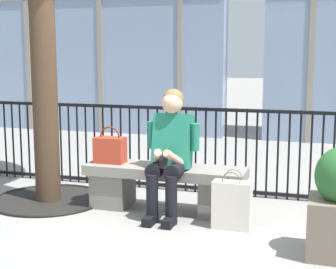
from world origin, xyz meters
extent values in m
plane|color=gray|center=(0.00, 0.00, 0.00)|extent=(60.00, 60.00, 0.00)
cube|color=gray|center=(0.00, 0.00, 0.40)|extent=(1.60, 0.44, 0.10)
cube|color=slate|center=(-0.56, 0.00, 0.17)|extent=(0.36, 0.37, 0.35)
cube|color=slate|center=(0.56, 0.00, 0.17)|extent=(0.36, 0.37, 0.35)
cylinder|color=black|center=(0.00, -0.18, 0.47)|extent=(0.15, 0.40, 0.15)
cylinder|color=black|center=(0.00, -0.38, 0.23)|extent=(0.11, 0.11, 0.45)
cube|color=black|center=(0.00, -0.44, 0.04)|extent=(0.09, 0.22, 0.08)
cylinder|color=black|center=(0.18, -0.18, 0.47)|extent=(0.15, 0.40, 0.15)
cylinder|color=black|center=(0.18, -0.38, 0.23)|extent=(0.11, 0.11, 0.45)
cube|color=black|center=(0.18, -0.44, 0.04)|extent=(0.09, 0.22, 0.08)
cube|color=#1E7259|center=(0.09, -0.04, 0.71)|extent=(0.36, 0.30, 0.55)
cylinder|color=#1E7259|center=(-0.13, -0.04, 0.76)|extent=(0.08, 0.08, 0.26)
cylinder|color=#DBAD89|center=(0.01, -0.26, 0.59)|extent=(0.16, 0.28, 0.20)
cylinder|color=#1E7259|center=(0.31, -0.04, 0.76)|extent=(0.08, 0.08, 0.26)
cylinder|color=#DBAD89|center=(0.17, -0.26, 0.59)|extent=(0.16, 0.28, 0.20)
cube|color=black|center=(0.09, -0.32, 0.57)|extent=(0.07, 0.10, 0.13)
sphere|color=#DBAD89|center=(0.09, -0.06, 1.08)|extent=(0.20, 0.20, 0.20)
sphere|color=olive|center=(0.09, -0.03, 1.11)|extent=(0.20, 0.20, 0.20)
cube|color=#B23823|center=(-0.58, -0.01, 0.58)|extent=(0.31, 0.17, 0.26)
torus|color=maroon|center=(-0.58, -0.01, 0.72)|extent=(0.21, 0.02, 0.21)
cube|color=beige|center=(0.73, -0.32, 0.21)|extent=(0.34, 0.16, 0.43)
torus|color=slate|center=(0.73, -0.38, 0.45)|extent=(0.16, 0.01, 0.16)
torus|color=slate|center=(0.73, -0.27, 0.45)|extent=(0.16, 0.01, 0.16)
cylinder|color=black|center=(-2.37, 0.76, 0.48)|extent=(0.02, 0.02, 0.96)
cylinder|color=black|center=(-2.25, 0.76, 0.48)|extent=(0.02, 0.02, 0.96)
cylinder|color=black|center=(-2.14, 0.76, 0.48)|extent=(0.02, 0.02, 0.96)
cylinder|color=black|center=(-2.03, 0.76, 0.48)|extent=(0.02, 0.02, 0.96)
cylinder|color=black|center=(-1.92, 0.76, 0.48)|extent=(0.02, 0.02, 0.96)
cylinder|color=black|center=(-1.80, 0.76, 0.48)|extent=(0.02, 0.02, 0.96)
cylinder|color=black|center=(-1.69, 0.76, 0.48)|extent=(0.02, 0.02, 0.96)
cylinder|color=black|center=(-1.58, 0.76, 0.48)|extent=(0.02, 0.02, 0.96)
cylinder|color=black|center=(-1.47, 0.76, 0.48)|extent=(0.02, 0.02, 0.96)
cylinder|color=black|center=(-1.35, 0.76, 0.48)|extent=(0.02, 0.02, 0.96)
cylinder|color=black|center=(-1.24, 0.76, 0.48)|extent=(0.02, 0.02, 0.96)
cylinder|color=black|center=(-1.13, 0.76, 0.48)|extent=(0.02, 0.02, 0.96)
cylinder|color=black|center=(-1.01, 0.76, 0.48)|extent=(0.02, 0.02, 0.96)
cylinder|color=black|center=(-0.90, 0.76, 0.48)|extent=(0.02, 0.02, 0.96)
cylinder|color=black|center=(-0.79, 0.76, 0.48)|extent=(0.02, 0.02, 0.96)
cylinder|color=black|center=(-0.68, 0.76, 0.48)|extent=(0.02, 0.02, 0.96)
cylinder|color=black|center=(-0.56, 0.76, 0.48)|extent=(0.02, 0.02, 0.96)
cylinder|color=black|center=(-0.45, 0.76, 0.48)|extent=(0.02, 0.02, 0.96)
cylinder|color=black|center=(-0.34, 0.76, 0.48)|extent=(0.02, 0.02, 0.96)
cylinder|color=black|center=(-0.23, 0.76, 0.48)|extent=(0.02, 0.02, 0.96)
cylinder|color=black|center=(-0.11, 0.76, 0.48)|extent=(0.02, 0.02, 0.96)
cylinder|color=black|center=(0.00, 0.76, 0.48)|extent=(0.02, 0.02, 0.96)
cylinder|color=black|center=(0.11, 0.76, 0.48)|extent=(0.02, 0.02, 0.96)
cylinder|color=black|center=(0.23, 0.76, 0.48)|extent=(0.02, 0.02, 0.96)
cylinder|color=black|center=(0.34, 0.76, 0.48)|extent=(0.02, 0.02, 0.96)
cylinder|color=black|center=(0.45, 0.76, 0.48)|extent=(0.02, 0.02, 0.96)
cylinder|color=black|center=(0.56, 0.76, 0.48)|extent=(0.02, 0.02, 0.96)
cylinder|color=black|center=(0.68, 0.76, 0.48)|extent=(0.02, 0.02, 0.96)
cylinder|color=black|center=(0.79, 0.76, 0.48)|extent=(0.02, 0.02, 0.96)
cylinder|color=black|center=(0.90, 0.76, 0.48)|extent=(0.02, 0.02, 0.96)
cylinder|color=black|center=(1.01, 0.76, 0.48)|extent=(0.02, 0.02, 0.96)
cylinder|color=black|center=(1.13, 0.76, 0.48)|extent=(0.02, 0.02, 0.96)
cylinder|color=black|center=(1.24, 0.76, 0.48)|extent=(0.02, 0.02, 0.96)
cylinder|color=black|center=(1.35, 0.76, 0.48)|extent=(0.02, 0.02, 0.96)
cylinder|color=black|center=(1.47, 0.76, 0.48)|extent=(0.02, 0.02, 0.96)
cylinder|color=black|center=(1.58, 0.76, 0.48)|extent=(0.02, 0.02, 0.96)
cube|color=black|center=(0.00, 0.76, 0.05)|extent=(9.47, 0.04, 0.04)
cube|color=black|center=(0.00, 0.76, 0.94)|extent=(9.47, 0.04, 0.04)
cylinder|color=black|center=(-1.29, -0.04, 0.01)|extent=(1.19, 1.19, 0.01)
torus|color=black|center=(-1.29, -0.04, 0.01)|extent=(1.22, 1.22, 0.03)
cylinder|color=#423021|center=(-1.29, -0.04, 1.70)|extent=(0.26, 0.26, 3.40)
camera|label=1|loc=(1.51, -4.65, 1.53)|focal=54.46mm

